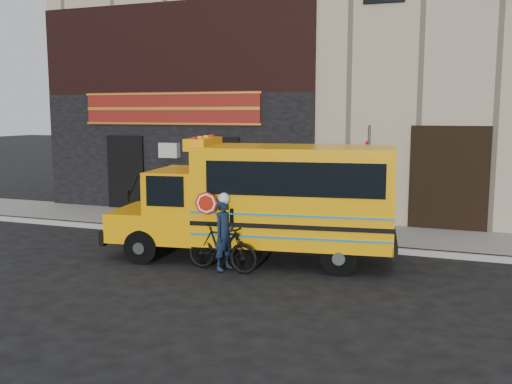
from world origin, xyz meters
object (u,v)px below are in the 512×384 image
Objects in this scene: sign_pole at (368,182)px; cyclist at (224,236)px; bicycle at (222,248)px; school_bus at (268,198)px.

sign_pole is 1.98× the size of cyclist.
cyclist reaches higher than bicycle.
cyclist is (-2.64, -3.06, -0.96)m from sign_pole.
sign_pole is 1.80× the size of bicycle.
sign_pole is at bearing 40.54° from school_bus.
school_bus is at bearing -8.26° from cyclist.
bicycle is at bearing -131.53° from sign_pole.
sign_pole is (2.07, 1.77, 0.26)m from school_bus.
school_bus reaches higher than bicycle.
sign_pole is 4.15m from cyclist.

